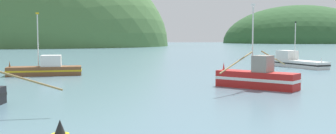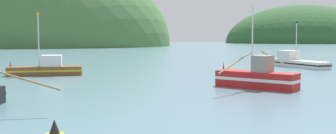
{
  "view_description": "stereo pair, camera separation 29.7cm",
  "coord_description": "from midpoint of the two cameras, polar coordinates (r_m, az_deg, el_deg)",
  "views": [
    {
      "loc": [
        -12.02,
        -11.62,
        4.49
      ],
      "look_at": [
        -5.76,
        28.34,
        1.4
      ],
      "focal_mm": 42.74,
      "sensor_mm": 36.0,
      "label": 1
    },
    {
      "loc": [
        -11.72,
        -11.67,
        4.49
      ],
      "look_at": [
        -5.76,
        28.34,
        1.4
      ],
      "focal_mm": 42.74,
      "sensor_mm": 36.0,
      "label": 2
    }
  ],
  "objects": [
    {
      "name": "fishing_boat_brown",
      "position": [
        48.37,
        -17.18,
        -0.24
      ],
      "size": [
        8.48,
        2.88,
        7.24
      ],
      "rotation": [
        0.0,
        0.0,
        3.2
      ],
      "color": "brown",
      "rests_on": "ground"
    },
    {
      "name": "fishing_boat_red",
      "position": [
        35.57,
        12.37,
        -1.48
      ],
      "size": [
        9.26,
        8.73,
        7.33
      ],
      "rotation": [
        0.0,
        0.0,
        2.33
      ],
      "color": "red",
      "rests_on": "ground"
    },
    {
      "name": "hill_far_center",
      "position": [
        298.75,
        18.29,
        3.28
      ],
      "size": [
        110.07,
        88.06,
        53.06
      ],
      "primitive_type": "ellipsoid",
      "color": "#2D562D",
      "rests_on": "ground"
    },
    {
      "name": "hill_mid_right",
      "position": [
        199.25,
        -17.01,
        2.88
      ],
      "size": [
        116.45,
        93.16,
        86.34
      ],
      "primitive_type": "ellipsoid",
      "color": "#47703D",
      "rests_on": "ground"
    },
    {
      "name": "fishing_boat_white",
      "position": [
        62.04,
        17.26,
        0.72
      ],
      "size": [
        5.08,
        12.11,
        6.68
      ],
      "rotation": [
        0.0,
        0.0,
        4.95
      ],
      "color": "white",
      "rests_on": "ground"
    }
  ]
}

